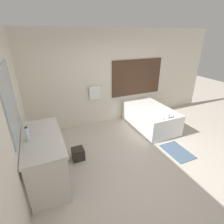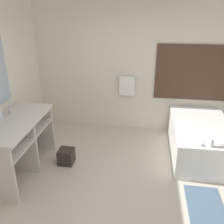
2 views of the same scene
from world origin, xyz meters
TOP-DOWN VIEW (x-y plane):
  - ground_plane at (0.00, 0.00)m, footprint 16.00×16.00m
  - wall_back_with_blinds at (0.04, 2.23)m, footprint 7.40×0.13m
  - wall_left_with_mirror at (-2.23, 0.01)m, footprint 0.08×7.40m
  - vanity_counter at (-1.85, 0.41)m, footprint 0.66×1.45m
  - sink_faucet at (-2.04, 0.60)m, footprint 0.09×0.04m
  - bathtub at (1.11, 1.34)m, footprint 0.99×1.69m
  - water_bottle_1 at (-2.06, 0.36)m, footprint 0.07×0.07m
  - waste_bin at (-1.20, 0.70)m, footprint 0.25×0.25m
  - bath_mat at (0.99, 0.01)m, footprint 0.49×0.74m

SIDE VIEW (x-z plane):
  - ground_plane at x=0.00m, z-range 0.00..0.00m
  - bath_mat at x=0.99m, z-range 0.00..0.02m
  - waste_bin at x=-1.20m, z-range 0.00..0.26m
  - bathtub at x=1.11m, z-range -0.03..0.69m
  - vanity_counter at x=-1.85m, z-range 0.21..1.13m
  - sink_faucet at x=-2.04m, z-range 0.92..1.10m
  - water_bottle_1 at x=-2.06m, z-range 0.91..1.17m
  - wall_back_with_blinds at x=0.04m, z-range 0.00..2.70m
  - wall_left_with_mirror at x=-2.23m, z-range 0.01..2.71m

